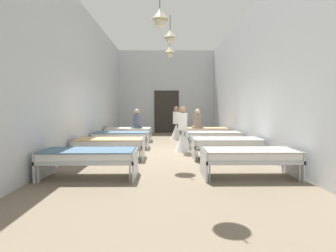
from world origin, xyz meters
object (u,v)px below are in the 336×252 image
bed_left_row_1 (110,143)px  nurse_near_aisle (176,128)px  bed_right_row_0 (249,156)px  bed_left_row_2 (121,136)px  bed_right_row_2 (214,136)px  bed_right_row_3 (205,131)px  bed_left_row_3 (129,131)px  patient_seated_secondary (197,121)px  patient_seated_primary (137,121)px  bed_right_row_1 (227,143)px  bed_left_row_0 (89,156)px  nurse_mid_aisle (183,135)px

bed_left_row_1 → nurse_near_aisle: nurse_near_aisle is taller
bed_right_row_0 → bed_left_row_2: bearing=130.6°
bed_right_row_2 → bed_right_row_3: 1.90m
bed_right_row_2 → bed_left_row_3: bearing=149.8°
bed_left_row_3 → nurse_near_aisle: size_ratio=1.28×
bed_right_row_3 → patient_seated_secondary: size_ratio=2.37×
bed_right_row_0 → bed_right_row_2: size_ratio=1.00×
bed_left_row_1 → patient_seated_primary: 3.81m
bed_right_row_0 → bed_right_row_1: 1.90m
bed_right_row_2 → bed_left_row_0: bearing=-130.6°
bed_left_row_1 → patient_seated_primary: size_ratio=2.37×
bed_right_row_0 → bed_right_row_1: bearing=90.0°
nurse_mid_aisle → bed_right_row_3: bearing=41.7°
bed_left_row_0 → bed_left_row_2: bearing=90.0°
bed_left_row_3 → bed_left_row_1: bearing=-90.0°
bed_right_row_0 → nurse_mid_aisle: (-1.15, 3.11, 0.09)m
bed_left_row_0 → bed_right_row_3: size_ratio=1.00×
patient_seated_primary → patient_seated_secondary: same height
bed_left_row_0 → bed_right_row_3: 6.57m
patient_seated_primary → patient_seated_secondary: (2.56, -0.04, 0.00)m
bed_left_row_2 → patient_seated_secondary: bearing=32.1°
bed_right_row_2 → bed_left_row_1: bearing=-149.8°
bed_right_row_0 → patient_seated_secondary: (-0.35, 5.62, 0.43)m
bed_left_row_1 → bed_right_row_2: size_ratio=1.00×
bed_left_row_1 → bed_right_row_3: bearing=49.4°
bed_right_row_1 → patient_seated_secondary: 3.77m
patient_seated_secondary → bed_right_row_3: bearing=12.1°
bed_right_row_1 → bed_right_row_2: 1.90m
nurse_near_aisle → nurse_mid_aisle: size_ratio=1.00×
bed_right_row_2 → patient_seated_primary: bearing=147.3°
bed_right_row_1 → bed_left_row_3: size_ratio=1.00×
nurse_mid_aisle → patient_seated_secondary: nurse_mid_aisle is taller
bed_left_row_3 → bed_right_row_2: bearing=-30.2°
bed_left_row_2 → nurse_mid_aisle: (2.11, -0.69, 0.09)m
nurse_mid_aisle → patient_seated_secondary: size_ratio=1.86×
bed_left_row_2 → patient_seated_secondary: (2.91, 1.82, 0.43)m
bed_right_row_0 → bed_left_row_1: same height
bed_right_row_0 → bed_right_row_1: same height
bed_right_row_3 → nurse_mid_aisle: nurse_mid_aisle is taller
bed_left_row_2 → patient_seated_primary: 1.95m
bed_left_row_0 → patient_seated_secondary: bearing=62.6°
bed_left_row_2 → bed_left_row_1: bearing=-90.0°
bed_left_row_0 → bed_left_row_3: same height
bed_right_row_0 → nurse_mid_aisle: size_ratio=1.28×
nurse_near_aisle → bed_right_row_2: bearing=-137.1°
bed_left_row_3 → nurse_mid_aisle: size_ratio=1.28×
bed_left_row_2 → bed_right_row_3: size_ratio=1.00×
bed_right_row_0 → bed_left_row_2: 5.01m
bed_right_row_0 → nurse_near_aisle: nurse_near_aisle is taller
bed_right_row_0 → patient_seated_primary: bearing=117.2°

